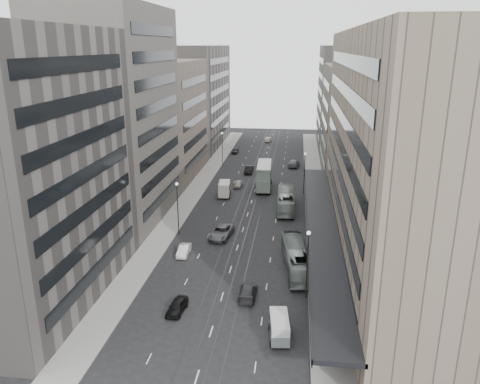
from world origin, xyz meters
The scene contains 29 objects.
ground centered at (0.00, 0.00, 0.00)m, with size 220.00×220.00×0.00m, color black.
sidewalk_right centered at (12.00, 37.50, 0.07)m, with size 4.00×125.00×0.15m, color gray.
sidewalk_left centered at (-12.00, 37.50, 0.07)m, with size 4.00×125.00×0.15m, color gray.
department_store centered at (21.45, 8.00, 14.95)m, with size 19.20×60.00×30.00m.
building_right_mid centered at (21.50, 52.00, 12.00)m, with size 15.00×28.00×24.00m, color #504C46.
building_right_far centered at (21.50, 82.00, 14.00)m, with size 15.00×32.00×28.00m, color #655F5B.
building_left_a centered at (-21.50, -8.00, 15.00)m, with size 15.00×28.00×30.00m, color #655F5B.
building_left_b centered at (-21.50, 19.00, 17.00)m, with size 15.00×26.00×34.00m, color #504C46.
building_left_c centered at (-21.50, 46.00, 12.50)m, with size 15.00×28.00×25.00m, color #695B52.
building_left_d centered at (-21.50, 79.00, 14.00)m, with size 15.00×38.00×28.00m, color #655F5B.
lamp_right_near centered at (9.70, -5.00, 5.20)m, with size 0.44×0.44×8.32m.
lamp_right_far centered at (9.70, 35.00, 5.20)m, with size 0.44×0.44×8.32m.
lamp_left_near centered at (-9.70, 12.00, 5.20)m, with size 0.44×0.44×8.32m.
lamp_left_far centered at (-9.70, 55.00, 5.20)m, with size 0.44×0.44×8.32m.
bus_near centered at (8.50, 1.85, 1.70)m, with size 2.86×12.21×3.40m, color gray.
bus_far centered at (6.45, 25.45, 1.68)m, with size 2.82×12.05×3.36m, color #95A198.
double_decker centered at (1.67, 37.46, 2.84)m, with size 3.30×9.71×5.25m.
vw_microbus centered at (6.96, -13.21, 1.29)m, with size 2.34×4.46×2.32m.
panel_van centered at (-5.56, 31.50, 1.59)m, with size 2.59×4.74×2.88m.
sedan_0 centered at (-4.38, -9.80, 0.68)m, with size 1.61×4.01×1.37m, color black.
sedan_1 centered at (-7.11, 4.68, 0.67)m, with size 1.42×4.07×1.34m, color white.
sedan_2 centered at (-2.92, 11.49, 0.85)m, with size 2.81×6.09×1.69m, color #5D5D5F.
sedan_3 centered at (2.99, -5.65, 0.70)m, with size 1.97×4.85×1.41m, color #2A292C.
sedan_4 centered at (-3.70, 38.09, 0.67)m, with size 1.59×3.94×1.34m, color #9D9382.
sedan_5 centered at (-2.66, 49.50, 0.79)m, with size 1.67×4.78×1.57m, color black.
sedan_6 centered at (0.13, 55.87, 0.70)m, with size 2.32×5.04×1.40m, color #B4B4AF.
sedan_7 centered at (7.49, 56.78, 0.83)m, with size 2.34×5.75×1.67m, color slate.
sedan_8 centered at (-8.50, 69.66, 0.71)m, with size 1.67×4.16×1.42m, color #242326.
sedan_9 centered at (-0.62, 86.66, 0.72)m, with size 1.52×4.37×1.44m, color #BDAF9C.
Camera 1 is at (8.01, -53.73, 28.02)m, focal length 35.00 mm.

